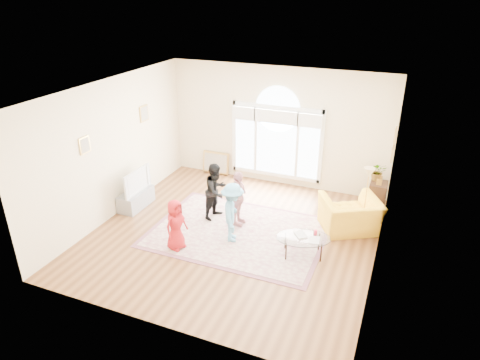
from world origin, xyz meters
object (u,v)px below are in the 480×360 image
at_px(television, 134,181).
at_px(armchair, 350,215).
at_px(tv_console, 136,199).
at_px(area_rug, 238,232).
at_px(coffee_table, 303,238).

xyz_separation_m(television, armchair, (5.06, 0.86, -0.32)).
height_order(tv_console, armchair, armchair).
distance_m(tv_console, armchair, 5.14).
bearing_deg(tv_console, area_rug, -3.75).
height_order(area_rug, coffee_table, coffee_table).
relative_size(television, armchair, 0.85).
bearing_deg(coffee_table, tv_console, 154.81).
distance_m(television, coffee_table, 4.39).
relative_size(television, coffee_table, 0.81).
relative_size(tv_console, coffee_table, 0.80).
height_order(coffee_table, armchair, armchair).
height_order(area_rug, television, television).
height_order(area_rug, tv_console, tv_console).
xyz_separation_m(coffee_table, armchair, (0.71, 1.35, -0.01)).
bearing_deg(area_rug, tv_console, 176.25).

